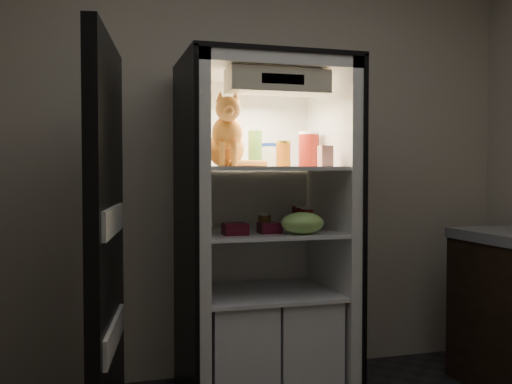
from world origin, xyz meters
TOP-DOWN VIEW (x-y plane):
  - room_shell at (0.00, 0.00)m, footprint 3.60×3.60m
  - refrigerator at (0.00, 1.38)m, footprint 0.90×0.72m
  - fridge_door at (-0.85, 0.96)m, footprint 0.19×0.87m
  - tabby_cat at (-0.23, 1.28)m, footprint 0.32×0.38m
  - parmesan_shaker at (-0.04, 1.38)m, footprint 0.08×0.08m
  - mayo_tub at (0.07, 1.48)m, footprint 0.10×0.10m
  - salsa_jar at (0.11, 1.33)m, footprint 0.08×0.08m
  - pepper_jar at (0.28, 1.40)m, footprint 0.12×0.12m
  - cream_carton at (0.27, 1.13)m, footprint 0.06×0.06m
  - soda_can_a at (0.23, 1.43)m, footprint 0.07×0.07m
  - soda_can_b at (0.23, 1.36)m, footprint 0.07×0.07m
  - soda_can_c at (0.20, 1.21)m, footprint 0.07×0.07m
  - condiment_jar at (-0.00, 1.32)m, footprint 0.07×0.07m
  - grape_bag at (0.14, 1.11)m, footprint 0.23×0.17m
  - berry_box_left at (-0.21, 1.18)m, footprint 0.12×0.12m
  - berry_box_right at (-0.01, 1.21)m, footprint 0.11×0.11m

SIDE VIEW (x-z plane):
  - refrigerator at x=0.00m, z-range -0.15..1.73m
  - fridge_door at x=-0.85m, z-range -0.01..1.84m
  - berry_box_right at x=-0.01m, z-range 0.94..1.00m
  - berry_box_left at x=-0.21m, z-range 0.94..1.00m
  - condiment_jar at x=0.00m, z-range 0.94..1.04m
  - grape_bag at x=0.14m, z-range 0.94..1.05m
  - soda_can_b at x=0.23m, z-range 0.94..1.07m
  - soda_can_c at x=0.20m, z-range 0.94..1.07m
  - soda_can_a at x=0.23m, z-range 0.94..1.07m
  - cream_carton at x=0.27m, z-range 1.29..1.40m
  - mayo_tub at x=0.07m, z-range 1.29..1.43m
  - salsa_jar at x=0.11m, z-range 1.29..1.43m
  - parmesan_shaker at x=-0.04m, z-range 1.29..1.49m
  - pepper_jar at x=0.28m, z-range 1.29..1.49m
  - tabby_cat at x=-0.23m, z-range 1.24..1.63m
  - room_shell at x=0.00m, z-range -0.18..3.42m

